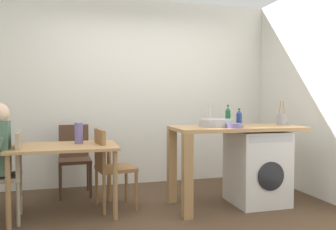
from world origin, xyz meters
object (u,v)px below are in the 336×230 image
object	(u,v)px
bottle_tall_green	(228,116)
vase	(79,133)
chair_person_seat	(7,171)
utensil_crock	(282,119)
washing_machine	(257,167)
dining_table	(65,154)
bottle_squat_brown	(239,118)
chair_spare_by_wall	(74,155)
mixing_bowl	(234,125)
chair_opposite	(109,164)

from	to	relation	value
bottle_tall_green	vase	bearing A→B (deg)	174.78
chair_person_seat	utensil_crock	distance (m)	3.13
washing_machine	dining_table	bearing A→B (deg)	174.57
chair_person_seat	bottle_squat_brown	xyz separation A→B (m)	(2.52, -0.06, 0.50)
chair_spare_by_wall	dining_table	bearing A→B (deg)	79.59
bottle_tall_green	mixing_bowl	bearing A→B (deg)	-105.57
utensil_crock	vase	size ratio (longest dim) A/B	1.28
chair_opposite	mixing_bowl	xyz separation A→B (m)	(1.30, -0.44, 0.44)
chair_person_seat	chair_opposite	world-z (taller)	same
chair_spare_by_wall	bottle_tall_green	size ratio (longest dim) A/B	3.63
washing_machine	mixing_bowl	distance (m)	0.69
bottle_squat_brown	chair_opposite	bearing A→B (deg)	172.82
chair_opposite	vase	xyz separation A→B (m)	(-0.33, 0.06, 0.35)
chair_spare_by_wall	utensil_crock	xyz separation A→B (m)	(2.45, -0.93, 0.48)
chair_opposite	bottle_tall_green	bearing A→B (deg)	76.49
washing_machine	bottle_tall_green	size ratio (longest dim) A/B	3.47
washing_machine	utensil_crock	size ratio (longest dim) A/B	2.87
chair_spare_by_wall	mixing_bowl	bearing A→B (deg)	141.63
washing_machine	vase	xyz separation A→B (m)	(-2.03, 0.31, 0.43)
mixing_bowl	chair_opposite	bearing A→B (deg)	161.24
chair_opposite	bottle_squat_brown	size ratio (longest dim) A/B	4.39
chair_spare_by_wall	mixing_bowl	xyz separation A→B (m)	(1.68, -1.18, 0.44)
chair_spare_by_wall	mixing_bowl	size ratio (longest dim) A/B	4.86
chair_opposite	bottle_tall_green	xyz separation A→B (m)	(1.40, -0.10, 0.52)
dining_table	mixing_bowl	world-z (taller)	mixing_bowl
washing_machine	utensil_crock	world-z (taller)	utensil_crock
chair_person_seat	bottle_squat_brown	size ratio (longest dim) A/B	4.39
chair_opposite	utensil_crock	bearing A→B (deg)	75.08
chair_spare_by_wall	washing_machine	world-z (taller)	chair_spare_by_wall
bottle_tall_green	chair_person_seat	bearing A→B (deg)	-179.16
dining_table	bottle_tall_green	distance (m)	1.92
vase	chair_opposite	bearing A→B (deg)	-10.82
vase	washing_machine	bearing A→B (deg)	-8.60
chair_person_seat	bottle_tall_green	distance (m)	2.48
washing_machine	mixing_bowl	size ratio (longest dim) A/B	4.64
chair_person_seat	dining_table	bearing A→B (deg)	-85.34
dining_table	chair_spare_by_wall	xyz separation A→B (m)	(0.10, 0.77, -0.14)
mixing_bowl	chair_spare_by_wall	bearing A→B (deg)	144.99
dining_table	mixing_bowl	bearing A→B (deg)	-12.82
dining_table	chair_person_seat	xyz separation A→B (m)	(-0.55, -0.09, -0.14)
bottle_tall_green	bottle_squat_brown	size ratio (longest dim) A/B	1.21
bottle_tall_green	mixing_bowl	xyz separation A→B (m)	(-0.10, -0.35, -0.08)
bottle_tall_green	vase	xyz separation A→B (m)	(-1.73, 0.16, -0.18)
dining_table	bottle_squat_brown	xyz separation A→B (m)	(1.98, -0.15, 0.37)
bottle_tall_green	dining_table	bearing A→B (deg)	178.23
mixing_bowl	vase	xyz separation A→B (m)	(-1.63, 0.50, -0.09)
washing_machine	mixing_bowl	xyz separation A→B (m)	(-0.40, -0.20, 0.52)
dining_table	bottle_tall_green	world-z (taller)	bottle_tall_green
bottle_squat_brown	washing_machine	bearing A→B (deg)	-15.24
chair_spare_by_wall	mixing_bowl	distance (m)	2.10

